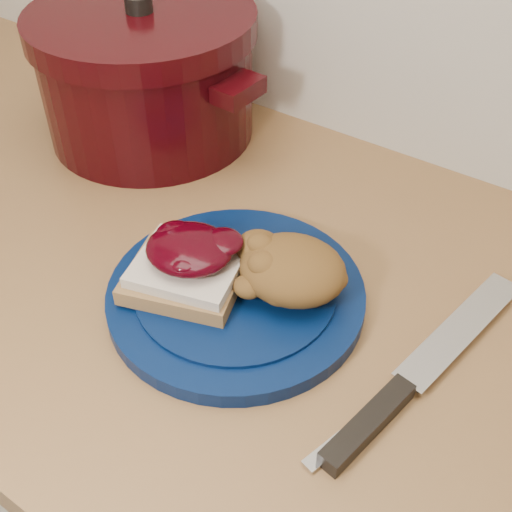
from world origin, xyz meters
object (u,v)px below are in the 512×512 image
Objects in this scene: dutch_oven at (147,74)px; plate at (236,295)px; chef_knife at (396,395)px; pepper_grinder at (163,65)px; butter_knife at (378,410)px.

plate is at bearing -35.07° from dutch_oven.
dutch_oven is at bearing 74.64° from chef_knife.
dutch_oven reaches higher than pepper_grinder.
chef_knife reaches higher than butter_knife.
dutch_oven reaches higher than butter_knife.
chef_knife is at bearing -6.26° from plate.
dutch_oven is 0.06m from pepper_grinder.
dutch_oven reaches higher than plate.
plate is at bearing -39.81° from pepper_grinder.
plate and chef_knife have the same top height.
pepper_grinder is (-0.48, 0.27, 0.06)m from chef_knife.
butter_knife is at bearing -27.35° from dutch_oven.
chef_knife is 0.84× the size of dutch_oven.
butter_knife is at bearing -12.33° from plate.
plate is 0.40m from pepper_grinder.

